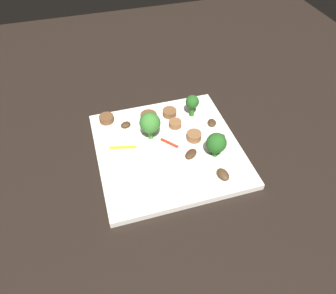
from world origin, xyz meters
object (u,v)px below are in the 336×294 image
object	(u,v)px
sausage_slice_4	(175,124)
mushroom_0	(212,123)
mushroom_1	(126,125)
pepper_strip_0	(169,143)
broccoli_floret_2	(192,103)
broccoli_floret_0	(150,123)
plate	(168,149)
sausage_slice_3	(170,113)
broccoli_floret_1	(216,143)
mushroom_2	(219,138)
mushroom_4	(223,174)
sausage_slice_2	(194,136)
pepper_strip_1	(123,147)
fork	(147,178)
mushroom_3	(191,154)
sausage_slice_1	(107,119)
sausage_slice_0	(149,117)

from	to	relation	value
sausage_slice_4	mushroom_0	world-z (taller)	sausage_slice_4
mushroom_1	pepper_strip_0	bearing A→B (deg)	134.57
broccoli_floret_2	pepper_strip_0	size ratio (longest dim) A/B	1.26
broccoli_floret_0	pepper_strip_0	world-z (taller)	broccoli_floret_0
plate	sausage_slice_3	xyz separation A→B (m)	(-0.03, -0.09, 0.01)
broccoli_floret_2	pepper_strip_0	distance (m)	0.11
plate	broccoli_floret_1	distance (m)	0.10
sausage_slice_4	mushroom_2	xyz separation A→B (m)	(-0.07, 0.07, -0.00)
sausage_slice_3	mushroom_4	xyz separation A→B (m)	(-0.04, 0.20, -0.00)
sausage_slice_2	mushroom_0	bearing A→B (deg)	-148.91
mushroom_4	pepper_strip_1	xyz separation A→B (m)	(0.16, -0.12, -0.00)
fork	sausage_slice_3	xyz separation A→B (m)	(-0.09, -0.16, 0.01)
plate	broccoli_floret_1	bearing A→B (deg)	150.53
broccoli_floret_1	mushroom_3	world-z (taller)	broccoli_floret_1
broccoli_floret_0	mushroom_0	distance (m)	0.14
sausage_slice_1	sausage_slice_0	bearing A→B (deg)	166.50
plate	sausage_slice_4	xyz separation A→B (m)	(-0.03, -0.06, 0.01)
plate	sausage_slice_2	bearing A→B (deg)	-172.74
mushroom_4	pepper_strip_0	xyz separation A→B (m)	(0.07, -0.11, -0.00)
sausage_slice_0	mushroom_4	distance (m)	0.21
fork	sausage_slice_3	world-z (taller)	sausage_slice_3
broccoli_floret_0	sausage_slice_1	distance (m)	0.12
broccoli_floret_0	sausage_slice_1	size ratio (longest dim) A/B	1.97
sausage_slice_3	mushroom_4	size ratio (longest dim) A/B	1.03
sausage_slice_2	sausage_slice_3	world-z (taller)	sausage_slice_2
mushroom_0	broccoli_floret_2	bearing A→B (deg)	-52.07
sausage_slice_1	mushroom_2	bearing A→B (deg)	149.60
plate	sausage_slice_2	world-z (taller)	sausage_slice_2
pepper_strip_1	sausage_slice_3	bearing A→B (deg)	-149.16
fork	mushroom_2	world-z (taller)	mushroom_2
fork	mushroom_1	bearing A→B (deg)	-64.42
mushroom_3	mushroom_4	distance (m)	0.08
sausage_slice_2	mushroom_3	distance (m)	0.05
mushroom_2	sausage_slice_0	bearing A→B (deg)	-40.00
plate	broccoli_floret_2	bearing A→B (deg)	-134.28
sausage_slice_3	sausage_slice_0	bearing A→B (deg)	1.84
plate	mushroom_1	xyz separation A→B (m)	(0.07, -0.08, 0.01)
broccoli_floret_1	mushroom_3	xyz separation A→B (m)	(0.05, -0.01, -0.03)
sausage_slice_3	mushroom_4	distance (m)	0.20
mushroom_4	plate	bearing A→B (deg)	-53.27
broccoli_floret_0	sausage_slice_2	xyz separation A→B (m)	(-0.08, 0.03, -0.03)
broccoli_floret_2	sausage_slice_2	bearing A→B (deg)	74.38
sausage_slice_0	pepper_strip_1	world-z (taller)	sausage_slice_0
broccoli_floret_2	sausage_slice_1	bearing A→B (deg)	-10.33
broccoli_floret_1	sausage_slice_1	xyz separation A→B (m)	(0.19, -0.16, -0.03)
broccoli_floret_2	mushroom_1	xyz separation A→B (m)	(0.15, -0.00, -0.03)
broccoli_floret_2	sausage_slice_4	size ratio (longest dim) A/B	1.92
mushroom_3	mushroom_4	bearing A→B (deg)	120.36
broccoli_floret_2	sausage_slice_4	world-z (taller)	broccoli_floret_2
fork	sausage_slice_2	xyz separation A→B (m)	(-0.12, -0.07, 0.01)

